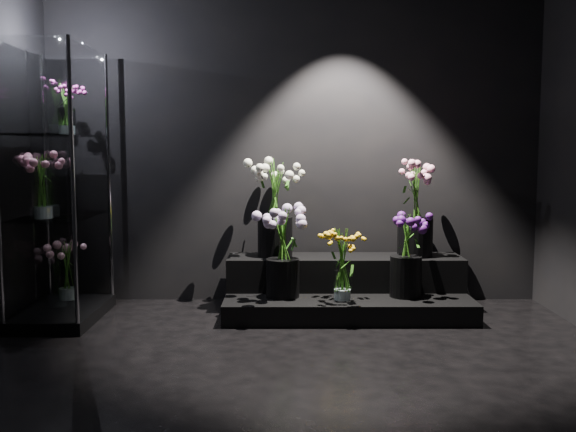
{
  "coord_description": "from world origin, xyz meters",
  "views": [
    {
      "loc": [
        -0.06,
        -3.26,
        1.25
      ],
      "look_at": [
        -0.05,
        1.2,
        0.79
      ],
      "focal_mm": 40.0,
      "sensor_mm": 36.0,
      "label": 1
    }
  ],
  "objects": [
    {
      "name": "bouquet_cream_roses",
      "position": [
        -0.15,
        1.76,
        0.83
      ],
      "size": [
        0.44,
        0.44,
        0.76
      ],
      "rotation": [
        0.0,
        0.0,
        -0.23
      ],
      "color": "black",
      "rests_on": "display_riser"
    },
    {
      "name": "bouquet_case_base_pink",
      "position": [
        -1.76,
        1.63,
        0.34
      ],
      "size": [
        0.37,
        0.37,
        0.48
      ],
      "rotation": [
        0.0,
        0.0,
        0.28
      ],
      "color": "white",
      "rests_on": "display_case"
    },
    {
      "name": "bouquet_purple",
      "position": [
        0.83,
        1.45,
        0.5
      ],
      "size": [
        0.36,
        0.36,
        0.61
      ],
      "rotation": [
        0.0,
        0.0,
        0.12
      ],
      "color": "black",
      "rests_on": "display_riser"
    },
    {
      "name": "bouquet_lilac",
      "position": [
        -0.09,
        1.44,
        0.54
      ],
      "size": [
        0.47,
        0.47,
        0.68
      ],
      "rotation": [
        0.0,
        0.0,
        -0.33
      ],
      "color": "black",
      "rests_on": "display_riser"
    },
    {
      "name": "bouquet_case_pink",
      "position": [
        -1.74,
        1.16,
        1.01
      ],
      "size": [
        0.33,
        0.33,
        0.45
      ],
      "rotation": [
        0.0,
        0.0,
        -0.11
      ],
      "color": "white",
      "rests_on": "display_case"
    },
    {
      "name": "display_case",
      "position": [
        -1.71,
        1.38,
        0.99
      ],
      "size": [
        0.54,
        0.9,
        1.98
      ],
      "color": "black",
      "rests_on": "floor"
    },
    {
      "name": "bouquet_orange_bells",
      "position": [
        0.35,
        1.35,
        0.43
      ],
      "size": [
        0.29,
        0.29,
        0.53
      ],
      "rotation": [
        0.0,
        0.0,
        0.24
      ],
      "color": "white",
      "rests_on": "display_riser"
    },
    {
      "name": "floor",
      "position": [
        0.0,
        0.0,
        0.0
      ],
      "size": [
        4.0,
        4.0,
        0.0
      ],
      "primitive_type": "plane",
      "color": "black",
      "rests_on": "ground"
    },
    {
      "name": "wall_back",
      "position": [
        0.0,
        2.0,
        1.4
      ],
      "size": [
        4.0,
        0.0,
        4.0
      ],
      "primitive_type": "plane",
      "rotation": [
        1.57,
        0.0,
        0.0
      ],
      "color": "black",
      "rests_on": "floor"
    },
    {
      "name": "bouquet_pink_roses",
      "position": [
        0.96,
        1.76,
        0.8
      ],
      "size": [
        0.4,
        0.4,
        0.73
      ],
      "rotation": [
        0.0,
        0.0,
        -0.25
      ],
      "color": "black",
      "rests_on": "display_riser"
    },
    {
      "name": "wall_front",
      "position": [
        0.0,
        -2.0,
        1.4
      ],
      "size": [
        4.0,
        0.0,
        4.0
      ],
      "primitive_type": "plane",
      "rotation": [
        -1.57,
        0.0,
        0.0
      ],
      "color": "black",
      "rests_on": "floor"
    },
    {
      "name": "display_riser",
      "position": [
        0.4,
        1.63,
        0.17
      ],
      "size": [
        1.84,
        0.82,
        0.41
      ],
      "color": "black",
      "rests_on": "floor"
    },
    {
      "name": "bouquet_case_magenta",
      "position": [
        -1.7,
        1.56,
        1.56
      ],
      "size": [
        0.25,
        0.25,
        0.38
      ],
      "rotation": [
        0.0,
        0.0,
        0.08
      ],
      "color": "white",
      "rests_on": "display_case"
    }
  ]
}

